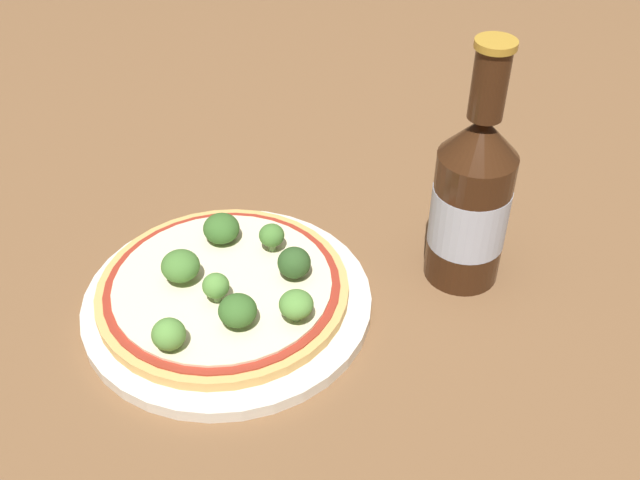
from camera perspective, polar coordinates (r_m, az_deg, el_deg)
name	(u,v)px	position (r m, az deg, el deg)	size (l,w,h in m)	color
ground_plane	(229,306)	(0.68, -6.98, -5.03)	(3.00, 3.00, 0.00)	brown
plate	(231,301)	(0.68, -6.78, -4.64)	(0.26, 0.26, 0.01)	silver
pizza	(220,289)	(0.67, -7.61, -3.76)	(0.22, 0.22, 0.01)	tan
broccoli_floret_0	(180,266)	(0.66, -10.58, -1.96)	(0.03, 0.03, 0.03)	#6B8E51
broccoli_floret_1	(296,305)	(0.62, -1.83, -4.95)	(0.03, 0.03, 0.03)	#6B8E51
broccoli_floret_2	(221,228)	(0.70, -7.52, 0.88)	(0.03, 0.03, 0.03)	#6B8E51
broccoli_floret_3	(272,236)	(0.68, -3.70, 0.33)	(0.02, 0.02, 0.03)	#6B8E51
broccoli_floret_4	(294,263)	(0.66, -1.98, -1.74)	(0.03, 0.03, 0.03)	#6B8E51
broccoli_floret_5	(238,311)	(0.62, -6.30, -5.37)	(0.03, 0.03, 0.03)	#6B8E51
broccoli_floret_6	(169,334)	(0.61, -11.45, -7.06)	(0.03, 0.03, 0.03)	#6B8E51
broccoli_floret_7	(216,286)	(0.64, -7.94, -3.50)	(0.02, 0.02, 0.03)	#6B8E51
beer_bottle	(471,199)	(0.67, 11.46, 3.09)	(0.07, 0.07, 0.23)	#381E0F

